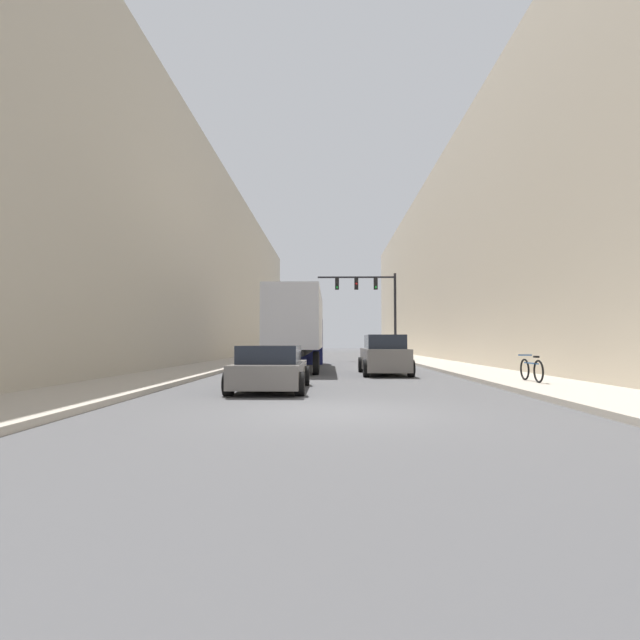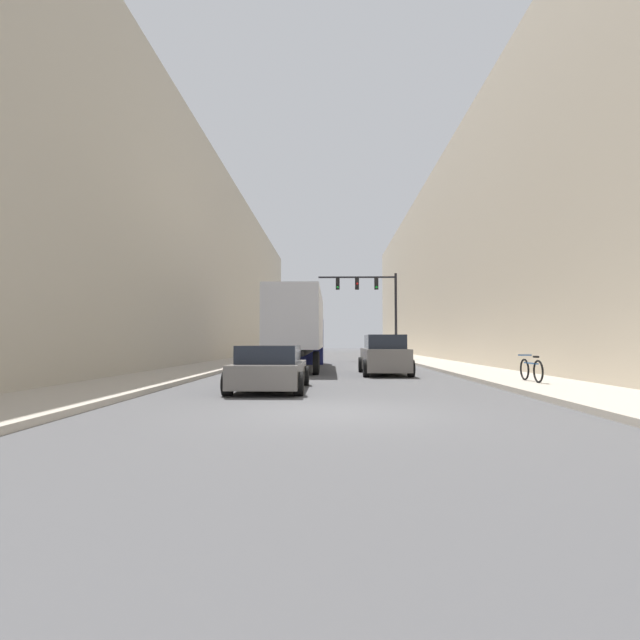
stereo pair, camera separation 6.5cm
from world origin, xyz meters
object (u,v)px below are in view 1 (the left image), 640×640
suv_car (384,356)px  parked_bicycle (531,370)px  traffic_signal_gantry (375,298)px  semi_truck (299,327)px  sedan_car (271,369)px

suv_car → parked_bicycle: (4.14, -5.69, -0.29)m
traffic_signal_gantry → parked_bicycle: (3.06, -22.08, -4.24)m
traffic_signal_gantry → semi_truck: bearing=-114.1°
parked_bicycle → traffic_signal_gantry: bearing=97.9°
semi_truck → sedan_car: 12.17m
parked_bicycle → sedan_car: bearing=-169.7°
semi_truck → traffic_signal_gantry: size_ratio=1.91×
sedan_car → traffic_signal_gantry: (5.22, 23.58, 4.13)m
suv_car → semi_truck: bearing=129.8°
traffic_signal_gantry → parked_bicycle: size_ratio=3.68×
traffic_signal_gantry → sedan_car: bearing=-102.5°
parked_bicycle → semi_truck: bearing=127.8°
traffic_signal_gantry → parked_bicycle: traffic_signal_gantry is taller
suv_car → parked_bicycle: 7.04m
suv_car → traffic_signal_gantry: bearing=86.2°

